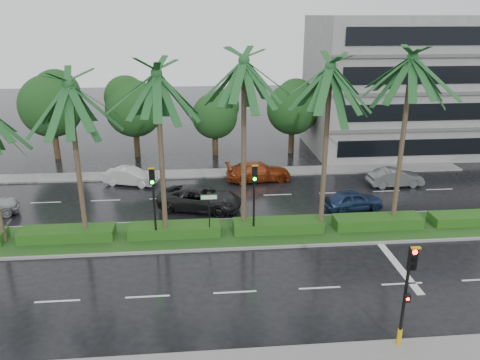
{
  "coord_description": "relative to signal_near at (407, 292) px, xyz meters",
  "views": [
    {
      "loc": [
        -1.44,
        -23.56,
        12.19
      ],
      "look_at": [
        0.82,
        1.5,
        3.18
      ],
      "focal_mm": 35.0,
      "sensor_mm": 36.0,
      "label": 1
    }
  ],
  "objects": [
    {
      "name": "palm_row",
      "position": [
        -7.24,
        10.41,
        6.04
      ],
      "size": [
        26.3,
        4.2,
        10.64
      ],
      "color": "#433326",
      "rests_on": "median"
    },
    {
      "name": "car_white",
      "position": [
        -12.67,
        19.48,
        -1.85
      ],
      "size": [
        2.48,
        4.2,
        1.31
      ],
      "primitive_type": "imported",
      "rotation": [
        0.0,
        0.0,
        1.27
      ],
      "color": "#B5B5B5",
      "rests_on": "ground"
    },
    {
      "name": "building",
      "position": [
        11.0,
        27.39,
        3.5
      ],
      "size": [
        16.0,
        10.0,
        12.0
      ],
      "primitive_type": "cube",
      "color": "gray",
      "rests_on": "ground"
    },
    {
      "name": "bg_trees",
      "position": [
        -5.76,
        26.98,
        2.23
      ],
      "size": [
        33.48,
        5.6,
        8.09
      ],
      "color": "#372719",
      "rests_on": "ground"
    },
    {
      "name": "ground",
      "position": [
        -6.0,
        9.39,
        -2.5
      ],
      "size": [
        120.0,
        120.0,
        0.0
      ],
      "primitive_type": "plane",
      "color": "black",
      "rests_on": "ground"
    },
    {
      "name": "car_red",
      "position": [
        -2.98,
        19.53,
        -1.78
      ],
      "size": [
        2.46,
        5.13,
        1.44
      ],
      "primitive_type": "imported",
      "rotation": [
        0.0,
        0.0,
        1.66
      ],
      "color": "maroon",
      "rests_on": "ground"
    },
    {
      "name": "signal_median_right",
      "position": [
        -4.5,
        9.69,
        0.49
      ],
      "size": [
        0.34,
        0.42,
        4.36
      ],
      "color": "black",
      "rests_on": "median"
    },
    {
      "name": "median",
      "position": [
        -6.0,
        10.39,
        -2.42
      ],
      "size": [
        36.0,
        4.0,
        0.15
      ],
      "color": "gray",
      "rests_on": "ground"
    },
    {
      "name": "car_blue",
      "position": [
        2.5,
        13.39,
        -1.85
      ],
      "size": [
        2.01,
        4.0,
        1.31
      ],
      "primitive_type": "imported",
      "rotation": [
        0.0,
        0.0,
        1.7
      ],
      "color": "navy",
      "rests_on": "ground"
    },
    {
      "name": "car_grey",
      "position": [
        7.0,
        17.42,
        -1.84
      ],
      "size": [
        1.54,
        4.09,
        1.33
      ],
      "primitive_type": "imported",
      "rotation": [
        0.0,
        0.0,
        1.6
      ],
      "color": "#5B5E60",
      "rests_on": "ground"
    },
    {
      "name": "hedge",
      "position": [
        -6.0,
        10.39,
        -2.05
      ],
      "size": [
        35.2,
        1.4,
        0.6
      ],
      "color": "#184B15",
      "rests_on": "median"
    },
    {
      "name": "far_sidewalk",
      "position": [
        -6.0,
        21.39,
        -2.44
      ],
      "size": [
        40.0,
        2.0,
        0.12
      ],
      "primitive_type": "cube",
      "color": "slate",
      "rests_on": "ground"
    },
    {
      "name": "signal_median_left",
      "position": [
        -10.0,
        9.69,
        0.49
      ],
      "size": [
        0.34,
        0.42,
        4.36
      ],
      "color": "black",
      "rests_on": "median"
    },
    {
      "name": "lane_markings",
      "position": [
        -2.96,
        8.96,
        -2.5
      ],
      "size": [
        34.0,
        13.06,
        0.01
      ],
      "color": "silver",
      "rests_on": "ground"
    },
    {
      "name": "car_darkgrey",
      "position": [
        -7.48,
        14.29,
        -1.74
      ],
      "size": [
        4.0,
        5.96,
        1.52
      ],
      "primitive_type": "imported",
      "rotation": [
        0.0,
        0.0,
        1.28
      ],
      "color": "black",
      "rests_on": "ground"
    },
    {
      "name": "street_sign",
      "position": [
        -7.0,
        9.87,
        -0.38
      ],
      "size": [
        0.95,
        0.09,
        2.6
      ],
      "color": "black",
      "rests_on": "median"
    },
    {
      "name": "signal_near",
      "position": [
        0.0,
        0.0,
        0.0
      ],
      "size": [
        0.34,
        0.45,
        4.36
      ],
      "color": "black",
      "rests_on": "near_sidewalk"
    }
  ]
}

